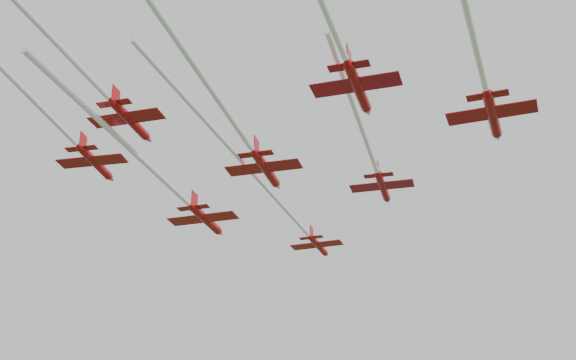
% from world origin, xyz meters
% --- Properties ---
extents(jet_lead, '(7.94, 62.78, 2.35)m').
position_xyz_m(jet_lead, '(-3.87, 8.02, 60.32)').
color(jet_lead, red).
extents(jet_row2_left, '(9.85, 50.91, 2.94)m').
position_xyz_m(jet_row2_left, '(-15.96, 0.72, 60.53)').
color(jet_row2_left, red).
extents(jet_row2_right, '(8.54, 42.99, 2.56)m').
position_xyz_m(jet_row2_right, '(9.55, 3.45, 62.93)').
color(jet_row2_right, red).
extents(jet_row3_left, '(8.85, 48.82, 2.62)m').
position_xyz_m(jet_row3_left, '(-23.48, -16.45, 62.54)').
color(jet_row3_left, red).
extents(jet_row3_mid, '(9.03, 49.79, 2.72)m').
position_xyz_m(jet_row3_mid, '(-2.27, -14.53, 59.83)').
color(jet_row3_mid, red).
extents(jet_row3_right, '(10.00, 55.70, 2.96)m').
position_xyz_m(jet_row3_right, '(23.59, -17.41, 62.54)').
color(jet_row3_right, red).
extents(jet_row4_left, '(8.40, 52.62, 2.52)m').
position_xyz_m(jet_row4_left, '(-14.34, -28.82, 61.56)').
color(jet_row4_left, red).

